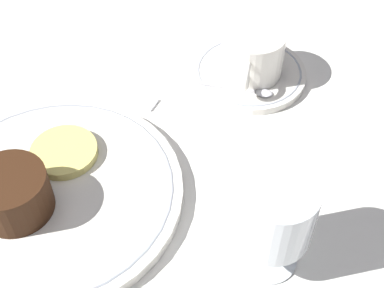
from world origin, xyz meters
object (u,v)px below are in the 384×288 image
(wine_glass, at_px, (275,216))
(fork, at_px, (109,89))
(dessert_cake, at_px, (12,194))
(coffee_cup, at_px, (252,53))
(dinner_plate, at_px, (53,193))

(wine_glass, relative_size, fork, 0.65)
(dessert_cake, bearing_deg, fork, 171.43)
(coffee_cup, bearing_deg, wine_glass, 11.41)
(coffee_cup, bearing_deg, dessert_cake, -37.29)
(dinner_plate, bearing_deg, fork, 178.12)
(coffee_cup, xyz_separation_m, wine_glass, (0.26, 0.05, 0.03))
(wine_glass, bearing_deg, dessert_cake, -89.18)
(fork, bearing_deg, dinner_plate, -1.88)
(dinner_plate, relative_size, coffee_cup, 2.61)
(dinner_plate, bearing_deg, coffee_cup, 143.12)
(coffee_cup, bearing_deg, dinner_plate, -36.88)
(wine_glass, distance_m, fork, 0.31)
(fork, height_order, dessert_cake, dessert_cake)
(wine_glass, relative_size, dessert_cake, 1.48)
(wine_glass, height_order, fork, wine_glass)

